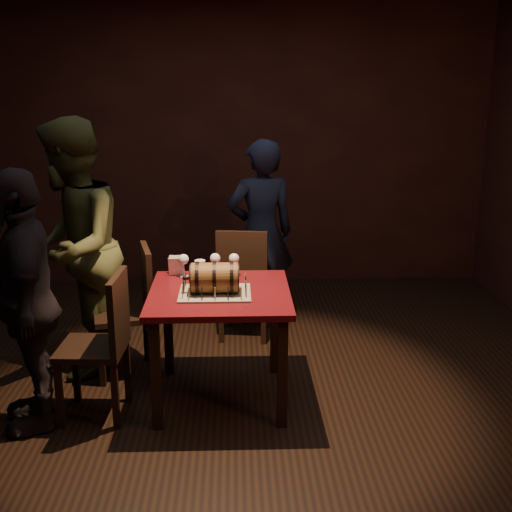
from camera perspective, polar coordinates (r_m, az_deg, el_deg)
name	(u,v)px	position (r m, az deg, el deg)	size (l,w,h in m)	color
room_shell	(240,189)	(4.02, -1.39, 5.98)	(5.04, 5.04, 2.80)	black
pub_table	(220,307)	(4.15, -3.23, -4.58)	(0.90, 0.90, 0.75)	#480C11
cake_board	(215,293)	(4.06, -3.67, -3.31)	(0.45, 0.35, 0.01)	gray
barrel_cake	(215,278)	(4.03, -3.70, -1.94)	(0.36, 0.21, 0.21)	brown
birthday_candles	(215,286)	(4.05, -3.68, -2.69)	(0.40, 0.30, 0.09)	#DACF82
wine_glass_left	(184,260)	(4.40, -6.46, -0.39)	(0.07, 0.07, 0.16)	silver
wine_glass_mid	(215,259)	(4.40, -3.65, -0.31)	(0.07, 0.07, 0.16)	silver
wine_glass_right	(234,260)	(4.39, -1.97, -0.33)	(0.07, 0.07, 0.16)	silver
pint_of_ale	(200,272)	(4.29, -4.99, -1.39)	(0.07, 0.07, 0.15)	silver
menu_card	(176,266)	(4.45, -7.12, -0.90)	(0.10, 0.05, 0.13)	white
chair_back	(243,278)	(5.13, -1.14, -1.96)	(0.45, 0.45, 0.93)	black
chair_left_rear	(134,304)	(4.64, -10.79, -4.19)	(0.48, 0.48, 0.93)	black
chair_left_front	(104,338)	(4.09, -13.34, -7.08)	(0.42, 0.42, 0.93)	black
person_back	(261,233)	(5.44, 0.43, 2.05)	(0.58, 0.38, 1.59)	black
person_left_rear	(73,249)	(4.67, -15.97, 0.61)	(0.88, 0.69, 1.82)	#3D4120
person_left_front	(27,301)	(4.03, -19.67, -3.81)	(0.93, 0.39, 1.59)	black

